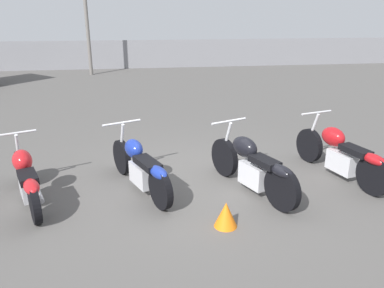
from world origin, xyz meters
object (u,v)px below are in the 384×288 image
object	(u,v)px
motorcycle_slot_1	(141,167)
traffic_cone_near	(226,214)
motorcycle_slot_0	(26,178)
motorcycle_slot_2	(252,165)
motorcycle_slot_3	(341,154)

from	to	relation	value
motorcycle_slot_1	traffic_cone_near	bearing A→B (deg)	-72.18
motorcycle_slot_0	traffic_cone_near	bearing A→B (deg)	-43.27
motorcycle_slot_0	motorcycle_slot_2	size ratio (longest dim) A/B	0.94
motorcycle_slot_0	motorcycle_slot_3	size ratio (longest dim) A/B	0.88
motorcycle_slot_1	motorcycle_slot_2	world-z (taller)	motorcycle_slot_2
motorcycle_slot_0	traffic_cone_near	size ratio (longest dim) A/B	5.29
motorcycle_slot_2	motorcycle_slot_3	size ratio (longest dim) A/B	0.94
motorcycle_slot_0	traffic_cone_near	world-z (taller)	motorcycle_slot_0
traffic_cone_near	motorcycle_slot_1	bearing A→B (deg)	131.03
motorcycle_slot_1	motorcycle_slot_3	world-z (taller)	motorcycle_slot_3
motorcycle_slot_0	motorcycle_slot_3	world-z (taller)	motorcycle_slot_3
motorcycle_slot_0	motorcycle_slot_2	distance (m)	3.42
motorcycle_slot_1	traffic_cone_near	world-z (taller)	motorcycle_slot_1
motorcycle_slot_2	motorcycle_slot_3	bearing A→B (deg)	-11.16
motorcycle_slot_1	motorcycle_slot_2	xyz separation A→B (m)	(1.74, -0.31, 0.04)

